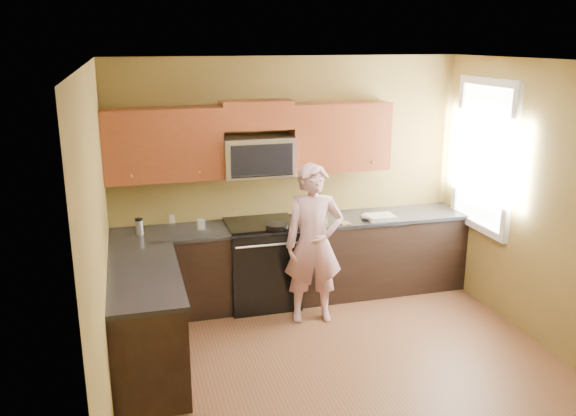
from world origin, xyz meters
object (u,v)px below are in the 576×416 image
object	(u,v)px
stove	(262,263)
microwave	(258,175)
frying_pan	(277,228)
woman	(314,244)
travel_mug	(140,235)
butter_tub	(321,223)

from	to	relation	value
stove	microwave	world-z (taller)	microwave
stove	frying_pan	size ratio (longest dim) A/B	2.29
woman	travel_mug	xyz separation A→B (m)	(-1.72, 0.53, 0.08)
woman	frying_pan	size ratio (longest dim) A/B	4.04
woman	butter_tub	world-z (taller)	woman
frying_pan	travel_mug	size ratio (longest dim) A/B	2.38
stove	microwave	distance (m)	0.98
butter_tub	stove	bearing A→B (deg)	171.29
stove	woman	size ratio (longest dim) A/B	0.57
travel_mug	stove	bearing A→B (deg)	-0.33
stove	frying_pan	bearing A→B (deg)	-66.55
stove	microwave	bearing A→B (deg)	90.00
woman	frying_pan	xyz separation A→B (m)	(-0.32, 0.27, 0.11)
stove	butter_tub	bearing A→B (deg)	-8.71
microwave	travel_mug	distance (m)	1.40
frying_pan	butter_tub	xyz separation A→B (m)	(0.55, 0.15, -0.03)
microwave	woman	xyz separation A→B (m)	(0.43, -0.65, -0.61)
stove	butter_tub	world-z (taller)	butter_tub
butter_tub	woman	bearing A→B (deg)	-117.85
stove	frying_pan	world-z (taller)	frying_pan
stove	microwave	xyz separation A→B (m)	(0.00, 0.12, 0.97)
stove	woman	distance (m)	0.77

